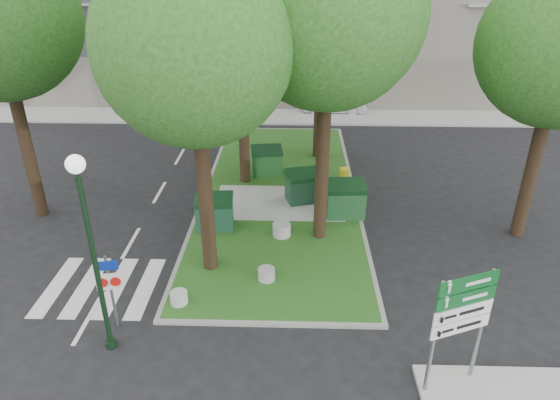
{
  "coord_description": "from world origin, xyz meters",
  "views": [
    {
      "loc": [
        1.08,
        -10.51,
        9.05
      ],
      "look_at": [
        0.66,
        3.47,
        2.0
      ],
      "focal_mm": 32.0,
      "sensor_mm": 36.0,
      "label": 1
    }
  ],
  "objects_px": {
    "bollard_mid": "(266,274)",
    "tree_median_near_left": "(197,26)",
    "dumpster_a": "(214,212)",
    "bollard_right": "(282,230)",
    "car_silver": "(334,103)",
    "dumpster_c": "(304,186)",
    "dumpster_b": "(267,161)",
    "tree_median_mid": "(242,12)",
    "traffic_sign_pole": "(110,282)",
    "bollard_left": "(179,298)",
    "street_lamp": "(90,235)",
    "dumpster_d": "(345,199)",
    "directional_sign": "(462,314)",
    "litter_bin": "(344,177)",
    "car_white": "(191,107)"
  },
  "relations": [
    {
      "from": "dumpster_d",
      "to": "bollard_left",
      "type": "distance_m",
      "value": 7.42
    },
    {
      "from": "dumpster_b",
      "to": "directional_sign",
      "type": "relative_size",
      "value": 0.49
    },
    {
      "from": "dumpster_d",
      "to": "bollard_mid",
      "type": "height_order",
      "value": "dumpster_d"
    },
    {
      "from": "directional_sign",
      "to": "tree_median_near_left",
      "type": "bearing_deg",
      "value": 121.54
    },
    {
      "from": "tree_median_near_left",
      "to": "litter_bin",
      "type": "relative_size",
      "value": 13.94
    },
    {
      "from": "tree_median_near_left",
      "to": "dumpster_a",
      "type": "xyz_separation_m",
      "value": [
        -0.3,
        2.41,
        -6.6
      ]
    },
    {
      "from": "dumpster_a",
      "to": "dumpster_c",
      "type": "relative_size",
      "value": 0.89
    },
    {
      "from": "dumpster_b",
      "to": "tree_median_near_left",
      "type": "bearing_deg",
      "value": -107.83
    },
    {
      "from": "bollard_right",
      "to": "dumpster_c",
      "type": "bearing_deg",
      "value": 73.6
    },
    {
      "from": "tree_median_near_left",
      "to": "bollard_right",
      "type": "relative_size",
      "value": 16.76
    },
    {
      "from": "dumpster_a",
      "to": "bollard_left",
      "type": "distance_m",
      "value": 4.34
    },
    {
      "from": "dumpster_a",
      "to": "dumpster_c",
      "type": "distance_m",
      "value": 3.9
    },
    {
      "from": "tree_median_near_left",
      "to": "tree_median_mid",
      "type": "relative_size",
      "value": 1.05
    },
    {
      "from": "dumpster_b",
      "to": "bollard_mid",
      "type": "xyz_separation_m",
      "value": [
        0.41,
        -7.94,
        -0.41
      ]
    },
    {
      "from": "dumpster_a",
      "to": "bollard_right",
      "type": "bearing_deg",
      "value": -16.32
    },
    {
      "from": "traffic_sign_pole",
      "to": "dumpster_d",
      "type": "bearing_deg",
      "value": 32.84
    },
    {
      "from": "dumpster_b",
      "to": "traffic_sign_pole",
      "type": "relative_size",
      "value": 0.66
    },
    {
      "from": "dumpster_d",
      "to": "traffic_sign_pole",
      "type": "height_order",
      "value": "traffic_sign_pole"
    },
    {
      "from": "bollard_mid",
      "to": "litter_bin",
      "type": "distance_m",
      "value": 7.41
    },
    {
      "from": "bollard_right",
      "to": "dumpster_b",
      "type": "bearing_deg",
      "value": 98.45
    },
    {
      "from": "bollard_mid",
      "to": "car_silver",
      "type": "xyz_separation_m",
      "value": [
        3.2,
        17.63,
        0.33
      ]
    },
    {
      "from": "dumpster_b",
      "to": "bollard_right",
      "type": "relative_size",
      "value": 2.31
    },
    {
      "from": "dumpster_d",
      "to": "directional_sign",
      "type": "bearing_deg",
      "value": -81.32
    },
    {
      "from": "tree_median_near_left",
      "to": "bollard_left",
      "type": "height_order",
      "value": "tree_median_near_left"
    },
    {
      "from": "bollard_left",
      "to": "litter_bin",
      "type": "relative_size",
      "value": 0.65
    },
    {
      "from": "dumpster_c",
      "to": "bollard_mid",
      "type": "distance_m",
      "value": 5.48
    },
    {
      "from": "litter_bin",
      "to": "dumpster_a",
      "type": "bearing_deg",
      "value": -142.93
    },
    {
      "from": "directional_sign",
      "to": "car_white",
      "type": "relative_size",
      "value": 0.7
    },
    {
      "from": "tree_median_near_left",
      "to": "car_white",
      "type": "distance_m",
      "value": 17.13
    },
    {
      "from": "dumpster_a",
      "to": "bollard_right",
      "type": "height_order",
      "value": "dumpster_a"
    },
    {
      "from": "dumpster_d",
      "to": "bollard_left",
      "type": "height_order",
      "value": "dumpster_d"
    },
    {
      "from": "street_lamp",
      "to": "litter_bin",
      "type": "bearing_deg",
      "value": 55.28
    },
    {
      "from": "dumpster_a",
      "to": "bollard_right",
      "type": "distance_m",
      "value": 2.48
    },
    {
      "from": "bollard_left",
      "to": "street_lamp",
      "type": "bearing_deg",
      "value": -130.21
    },
    {
      "from": "dumpster_a",
      "to": "traffic_sign_pole",
      "type": "distance_m",
      "value": 5.55
    },
    {
      "from": "dumpster_d",
      "to": "bollard_right",
      "type": "height_order",
      "value": "dumpster_d"
    },
    {
      "from": "tree_median_near_left",
      "to": "car_silver",
      "type": "xyz_separation_m",
      "value": [
        4.91,
        16.94,
        -6.69
      ]
    },
    {
      "from": "bollard_mid",
      "to": "tree_median_near_left",
      "type": "bearing_deg",
      "value": 157.94
    },
    {
      "from": "directional_sign",
      "to": "litter_bin",
      "type": "bearing_deg",
      "value": 76.25
    },
    {
      "from": "dumpster_c",
      "to": "dumpster_d",
      "type": "distance_m",
      "value": 1.91
    },
    {
      "from": "dumpster_c",
      "to": "car_silver",
      "type": "relative_size",
      "value": 0.41
    },
    {
      "from": "dumpster_d",
      "to": "bollard_mid",
      "type": "xyz_separation_m",
      "value": [
        -2.7,
        -4.17,
        -0.46
      ]
    },
    {
      "from": "dumpster_a",
      "to": "traffic_sign_pole",
      "type": "height_order",
      "value": "traffic_sign_pole"
    },
    {
      "from": "dumpster_a",
      "to": "traffic_sign_pole",
      "type": "bearing_deg",
      "value": -114.4
    },
    {
      "from": "tree_median_mid",
      "to": "directional_sign",
      "type": "height_order",
      "value": "tree_median_mid"
    },
    {
      "from": "tree_median_near_left",
      "to": "bollard_mid",
      "type": "height_order",
      "value": "tree_median_near_left"
    },
    {
      "from": "tree_median_mid",
      "to": "traffic_sign_pole",
      "type": "bearing_deg",
      "value": -106.19
    },
    {
      "from": "dumpster_d",
      "to": "dumpster_b",
      "type": "bearing_deg",
      "value": 126.25
    },
    {
      "from": "dumpster_d",
      "to": "bollard_right",
      "type": "bearing_deg",
      "value": -149.04
    },
    {
      "from": "bollard_right",
      "to": "car_white",
      "type": "distance_m",
      "value": 14.65
    }
  ]
}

